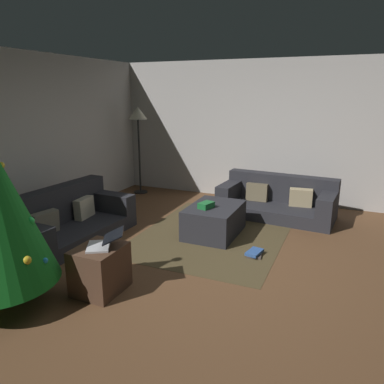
# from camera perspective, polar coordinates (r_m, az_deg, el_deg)

# --- Properties ---
(ground_plane) EXTENTS (6.40, 6.40, 0.00)m
(ground_plane) POSITION_cam_1_polar(r_m,az_deg,el_deg) (4.49, 3.95, -11.60)
(ground_plane) COLOR brown
(rear_partition) EXTENTS (6.40, 0.12, 2.60)m
(rear_partition) POSITION_cam_1_polar(r_m,az_deg,el_deg) (5.89, -26.13, 6.64)
(rear_partition) COLOR #BCB7B2
(rear_partition) RESTS_ON ground_plane
(corner_partition) EXTENTS (0.12, 6.40, 2.60)m
(corner_partition) POSITION_cam_1_polar(r_m,az_deg,el_deg) (7.08, 12.85, 8.99)
(corner_partition) COLOR #B5B0AB
(corner_partition) RESTS_ON ground_plane
(couch_left) EXTENTS (1.88, 0.97, 0.72)m
(couch_left) POSITION_cam_1_polar(r_m,az_deg,el_deg) (5.49, -18.78, -4.20)
(couch_left) COLOR #26262B
(couch_left) RESTS_ON ground_plane
(couch_right) EXTENTS (0.99, 1.91, 0.66)m
(couch_right) POSITION_cam_1_polar(r_m,az_deg,el_deg) (6.37, 13.09, -1.28)
(couch_right) COLOR #26262B
(couch_right) RESTS_ON ground_plane
(ottoman) EXTENTS (0.96, 0.68, 0.43)m
(ottoman) POSITION_cam_1_polar(r_m,az_deg,el_deg) (5.40, 3.44, -4.34)
(ottoman) COLOR #26262B
(ottoman) RESTS_ON ground_plane
(gift_box) EXTENTS (0.25, 0.20, 0.08)m
(gift_box) POSITION_cam_1_polar(r_m,az_deg,el_deg) (5.22, 2.20, -2.05)
(gift_box) COLOR #19662D
(gift_box) RESTS_ON ottoman
(tv_remote) EXTENTS (0.07, 0.16, 0.02)m
(tv_remote) POSITION_cam_1_polar(r_m,az_deg,el_deg) (5.27, 1.74, -2.22)
(tv_remote) COLOR black
(tv_remote) RESTS_ON ottoman
(side_table) EXTENTS (0.52, 0.44, 0.49)m
(side_table) POSITION_cam_1_polar(r_m,az_deg,el_deg) (4.02, -13.99, -11.46)
(side_table) COLOR #4C3323
(side_table) RESTS_ON ground_plane
(laptop) EXTENTS (0.45, 0.47, 0.17)m
(laptop) POSITION_cam_1_polar(r_m,az_deg,el_deg) (3.90, -13.41, -7.55)
(laptop) COLOR silver
(laptop) RESTS_ON side_table
(book_stack) EXTENTS (0.28, 0.21, 0.06)m
(book_stack) POSITION_cam_1_polar(r_m,az_deg,el_deg) (4.84, 9.61, -9.30)
(book_stack) COLOR #4C423D
(book_stack) RESTS_ON ground_plane
(corner_lamp) EXTENTS (0.36, 0.36, 1.74)m
(corner_lamp) POSITION_cam_1_polar(r_m,az_deg,el_deg) (7.50, -8.33, 10.96)
(corner_lamp) COLOR black
(corner_lamp) RESTS_ON ground_plane
(area_rug) EXTENTS (2.60, 2.00, 0.01)m
(area_rug) POSITION_cam_1_polar(r_m,az_deg,el_deg) (5.48, 3.41, -6.44)
(area_rug) COLOR #473B23
(area_rug) RESTS_ON ground_plane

